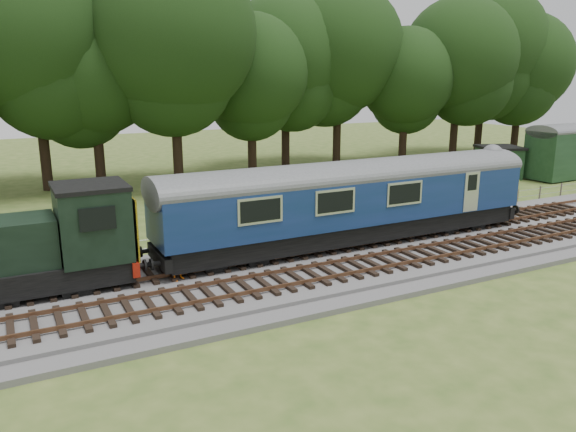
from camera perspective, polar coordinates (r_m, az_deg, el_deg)
ground at (r=24.09m, az=5.03°, el=-4.90°), size 120.00×120.00×0.00m
ballast at (r=24.03m, az=5.04°, el=-4.51°), size 70.00×7.00×0.35m
track_north at (r=25.09m, az=3.35°, el=-3.09°), size 67.20×2.40×0.21m
track_south at (r=22.70m, az=7.21°, el=-5.07°), size 67.20×2.40×0.21m
fence at (r=27.81m, az=0.08°, el=-2.23°), size 64.00×0.12×1.00m
tree_line at (r=43.69m, az=-10.55°, el=3.57°), size 70.00×8.00×18.00m
dmu_railcar at (r=25.39m, az=6.59°, el=2.16°), size 18.05×2.86×3.88m
shunter_loco at (r=21.41m, az=-26.29°, el=-3.26°), size 8.91×2.60×3.38m
worker at (r=21.35m, az=-11.14°, el=-4.01°), size 0.82×0.73×1.87m
shed at (r=46.91m, az=20.60°, el=5.18°), size 3.89×3.89×2.48m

